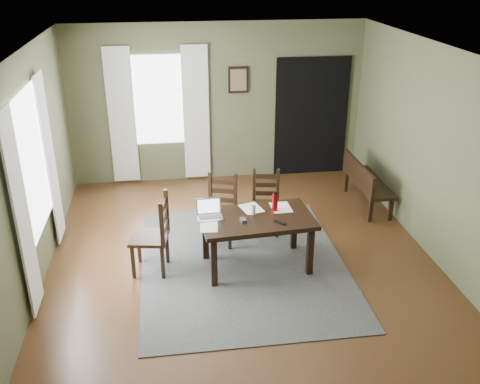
{
  "coord_description": "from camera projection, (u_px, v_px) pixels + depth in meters",
  "views": [
    {
      "loc": [
        -0.88,
        -5.88,
        3.72
      ],
      "look_at": [
        0.0,
        0.3,
        0.9
      ],
      "focal_mm": 40.0,
      "sensor_mm": 36.0,
      "label": 1
    }
  ],
  "objects": [
    {
      "name": "paper_c",
      "position": [
        251.0,
        208.0,
        6.85
      ],
      "size": [
        0.32,
        0.37,
        0.0
      ],
      "primitive_type": "cube",
      "rotation": [
        0.0,
        0.0,
        0.28
      ],
      "color": "white",
      "rests_on": "dining_table"
    },
    {
      "name": "drinking_glass",
      "position": [
        253.0,
        209.0,
        6.67
      ],
      "size": [
        0.07,
        0.07,
        0.14
      ],
      "primitive_type": "cylinder",
      "rotation": [
        0.0,
        0.0,
        -0.07
      ],
      "color": "silver",
      "rests_on": "dining_table"
    },
    {
      "name": "chair_back_right",
      "position": [
        266.0,
        203.0,
        7.61
      ],
      "size": [
        0.45,
        0.46,
        0.9
      ],
      "rotation": [
        0.0,
        0.0,
        -0.17
      ],
      "color": "black",
      "rests_on": "rug"
    },
    {
      "name": "computer_mouse",
      "position": [
        243.0,
        220.0,
        6.51
      ],
      "size": [
        0.07,
        0.11,
        0.04
      ],
      "primitive_type": "cube",
      "rotation": [
        0.0,
        0.0,
        0.11
      ],
      "color": "#3F3F42",
      "rests_on": "dining_table"
    },
    {
      "name": "doorway_back",
      "position": [
        311.0,
        117.0,
        9.41
      ],
      "size": [
        1.3,
        0.03,
        2.1
      ],
      "color": "black",
      "rests_on": "ground"
    },
    {
      "name": "ground",
      "position": [
        243.0,
        265.0,
        6.96
      ],
      "size": [
        5.0,
        6.0,
        0.01
      ],
      "color": "#492C16"
    },
    {
      "name": "bench",
      "position": [
        365.0,
        180.0,
        8.39
      ],
      "size": [
        0.42,
        1.31,
        0.74
      ],
      "rotation": [
        0.0,
        0.0,
        1.57
      ],
      "color": "black",
      "rests_on": "ground"
    },
    {
      "name": "paper_d",
      "position": [
        281.0,
        207.0,
        6.87
      ],
      "size": [
        0.26,
        0.33,
        0.0
      ],
      "primitive_type": "cube",
      "rotation": [
        0.0,
        0.0,
        0.03
      ],
      "color": "white",
      "rests_on": "dining_table"
    },
    {
      "name": "curtain_back_right",
      "position": [
        196.0,
        114.0,
        9.06
      ],
      "size": [
        0.44,
        0.03,
        2.3
      ],
      "color": "silver",
      "rests_on": "ground"
    },
    {
      "name": "room_shell",
      "position": [
        244.0,
        132.0,
        6.21
      ],
      "size": [
        5.02,
        6.02,
        2.71
      ],
      "color": "#535839",
      "rests_on": "ground"
    },
    {
      "name": "laptop",
      "position": [
        209.0,
        212.0,
        6.63
      ],
      "size": [
        0.32,
        0.26,
        0.21
      ],
      "rotation": [
        0.0,
        0.0,
        0.03
      ],
      "color": "#B7B7BC",
      "rests_on": "dining_table"
    },
    {
      "name": "tv_remote",
      "position": [
        280.0,
        222.0,
        6.48
      ],
      "size": [
        0.14,
        0.14,
        0.02
      ],
      "primitive_type": "cube",
      "rotation": [
        0.0,
        0.0,
        0.75
      ],
      "color": "black",
      "rests_on": "dining_table"
    },
    {
      "name": "rug",
      "position": [
        243.0,
        264.0,
        6.95
      ],
      "size": [
        2.6,
        3.2,
        0.01
      ],
      "color": "#404040",
      "rests_on": "ground"
    },
    {
      "name": "curtain_left_far",
      "position": [
        50.0,
        160.0,
        7.07
      ],
      "size": [
        0.03,
        0.48,
        2.3
      ],
      "color": "silver",
      "rests_on": "ground"
    },
    {
      "name": "paper_a",
      "position": [
        209.0,
        227.0,
        6.39
      ],
      "size": [
        0.23,
        0.29,
        0.0
      ],
      "primitive_type": "cube",
      "rotation": [
        0.0,
        0.0,
        -0.09
      ],
      "color": "white",
      "rests_on": "dining_table"
    },
    {
      "name": "curtain_back_left",
      "position": [
        122.0,
        117.0,
        8.9
      ],
      "size": [
        0.44,
        0.03,
        2.3
      ],
      "color": "silver",
      "rests_on": "ground"
    },
    {
      "name": "window_left",
      "position": [
        32.0,
        165.0,
        6.22
      ],
      "size": [
        0.01,
        1.3,
        1.7
      ],
      "color": "white",
      "rests_on": "ground"
    },
    {
      "name": "dining_table",
      "position": [
        257.0,
        223.0,
        6.67
      ],
      "size": [
        1.46,
        0.94,
        0.7
      ],
      "rotation": [
        0.0,
        0.0,
        0.08
      ],
      "color": "black",
      "rests_on": "rug"
    },
    {
      "name": "chair_end",
      "position": [
        154.0,
        235.0,
        6.61
      ],
      "size": [
        0.52,
        0.52,
        1.03
      ],
      "rotation": [
        0.0,
        0.0,
        -1.74
      ],
      "color": "black",
      "rests_on": "rug"
    },
    {
      "name": "chair_back_left",
      "position": [
        221.0,
        210.0,
        7.34
      ],
      "size": [
        0.53,
        0.53,
        0.95
      ],
      "rotation": [
        0.0,
        0.0,
        -0.32
      ],
      "color": "black",
      "rests_on": "rug"
    },
    {
      "name": "window_back",
      "position": [
        158.0,
        100.0,
        8.91
      ],
      "size": [
        1.0,
        0.01,
        1.5
      ],
      "color": "white",
      "rests_on": "ground"
    },
    {
      "name": "water_bottle",
      "position": [
        275.0,
        202.0,
        6.75
      ],
      "size": [
        0.1,
        0.1,
        0.26
      ],
      "rotation": [
        0.0,
        0.0,
        0.36
      ],
      "color": "#AA0D10",
      "rests_on": "dining_table"
    },
    {
      "name": "curtain_left_near",
      "position": [
        22.0,
        215.0,
        5.59
      ],
      "size": [
        0.03,
        0.48,
        2.3
      ],
      "color": "silver",
      "rests_on": "ground"
    },
    {
      "name": "framed_picture",
      "position": [
        238.0,
        80.0,
        8.95
      ],
      "size": [
        0.34,
        0.03,
        0.44
      ],
      "color": "black",
      "rests_on": "ground"
    }
  ]
}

